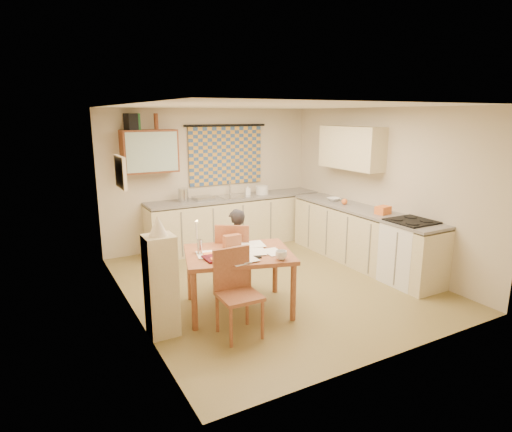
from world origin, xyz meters
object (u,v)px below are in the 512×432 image
stove (409,252)px  shelf_stand (161,286)px  counter_back (236,221)px  counter_right (361,237)px  chair_far (234,270)px  person (236,251)px  dining_table (239,281)px

stove → shelf_stand: bearing=175.8°
counter_back → counter_right: same height
chair_far → person: 0.28m
dining_table → counter_back: bearing=81.3°
counter_back → chair_far: (-0.98, -1.95, -0.14)m
counter_back → dining_table: counter_back is taller
dining_table → chair_far: 0.57m
shelf_stand → person: bearing=28.4°
counter_back → dining_table: size_ratio=2.20×
counter_back → stove: stove is taller
dining_table → shelf_stand: 1.05m
counter_right → chair_far: 2.33m
stove → dining_table: 2.56m
chair_far → person: size_ratio=0.85×
counter_back → counter_right: size_ratio=1.12×
chair_far → person: person is taller
counter_right → shelf_stand: 3.62m
counter_right → counter_back: bearing=125.3°
counter_back → person: 2.18m
stove → counter_back: bearing=114.9°
counter_right → stove: bearing=-90.0°
counter_right → person: person is taller
counter_back → dining_table: 2.74m
dining_table → counter_right: bearing=29.7°
stove → person: (-2.30, 0.93, 0.12)m
counter_back → stove: 3.19m
counter_back → chair_far: bearing=-116.7°
counter_back → chair_far: size_ratio=3.33×
counter_right → chair_far: (-2.32, -0.05, -0.14)m
counter_right → chair_far: bearing=-178.8°
counter_back → stove: size_ratio=3.51×
dining_table → shelf_stand: (-1.02, -0.15, 0.19)m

